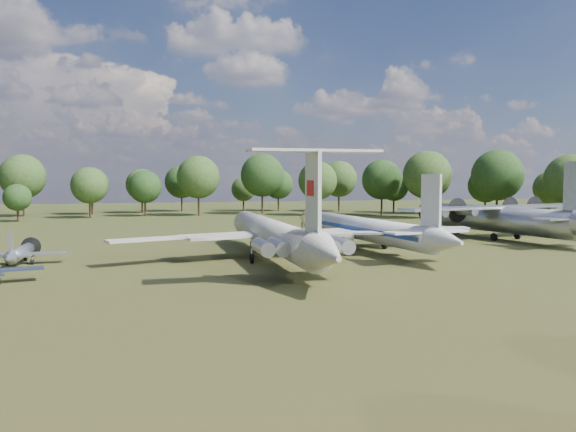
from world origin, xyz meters
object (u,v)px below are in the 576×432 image
object	(u,v)px
an12_transport	(501,223)
person_on_il62	(304,221)
tu104_jet	(365,233)
small_prop_northwest	(20,256)
il62_airliner	(272,240)

from	to	relation	value
an12_transport	person_on_il62	world-z (taller)	person_on_il62
tu104_jet	small_prop_northwest	xyz separation A→B (m)	(-42.22, -3.54, -1.15)
il62_airliner	person_on_il62	bearing A→B (deg)	-90.00
person_on_il62	il62_airliner	bearing A→B (deg)	-93.88
il62_airliner	tu104_jet	xyz separation A→B (m)	(14.25, 6.86, -0.25)
small_prop_northwest	il62_airliner	bearing A→B (deg)	-7.09
il62_airliner	small_prop_northwest	distance (m)	28.20
il62_airliner	an12_transport	bearing A→B (deg)	17.62
tu104_jet	person_on_il62	bearing A→B (deg)	-132.67
il62_airliner	small_prop_northwest	size ratio (longest dim) A/B	3.62
an12_transport	small_prop_northwest	bearing A→B (deg)	176.47
an12_transport	person_on_il62	size ratio (longest dim) A/B	21.84
il62_airliner	person_on_il62	size ratio (longest dim) A/B	27.02
an12_transport	small_prop_northwest	size ratio (longest dim) A/B	2.92
il62_airliner	tu104_jet	size ratio (longest dim) A/B	1.14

